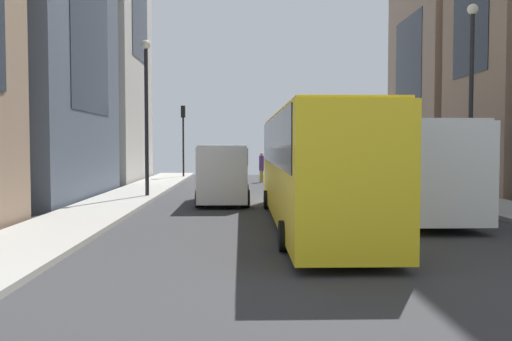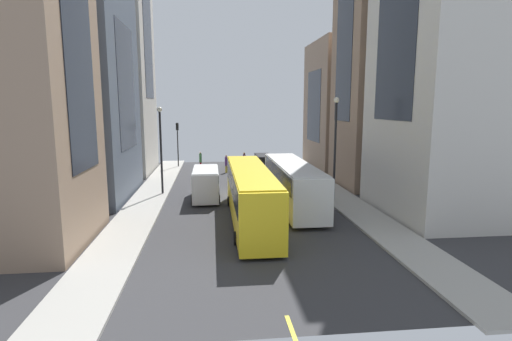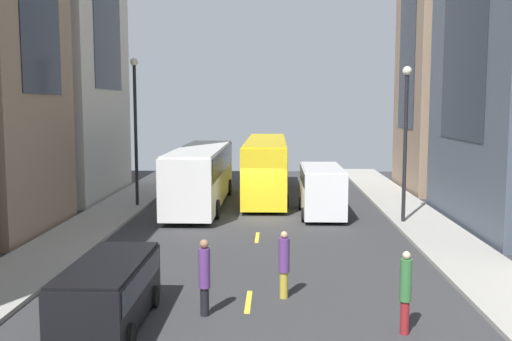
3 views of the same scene
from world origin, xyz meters
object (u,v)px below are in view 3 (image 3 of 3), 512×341
at_px(streetcar_yellow, 266,162).
at_px(car_black_0, 109,288).
at_px(pedestrian_crossing_mid, 204,275).
at_px(pedestrian_waiting_curb, 284,263).
at_px(city_bus_white, 201,171).
at_px(pedestrian_crossing_near, 405,290).
at_px(delivery_van_white, 322,187).

relative_size(streetcar_yellow, car_black_0, 3.04).
bearing_deg(car_black_0, pedestrian_crossing_mid, 18.36).
bearing_deg(pedestrian_waiting_curb, streetcar_yellow, 73.18).
height_order(city_bus_white, pedestrian_waiting_curb, city_bus_white).
bearing_deg(car_black_0, city_bus_white, 89.62).
xyz_separation_m(car_black_0, pedestrian_crossing_near, (7.65, -0.34, 0.14)).
height_order(delivery_van_white, pedestrian_crossing_near, delivery_van_white).
relative_size(car_black_0, pedestrian_waiting_curb, 2.27).
relative_size(delivery_van_white, pedestrian_waiting_curb, 2.69).
distance_m(delivery_van_white, pedestrian_crossing_mid, 15.42).
height_order(car_black_0, pedestrian_crossing_mid, pedestrian_crossing_mid).
bearing_deg(car_black_0, pedestrian_waiting_curb, 26.92).
xyz_separation_m(delivery_van_white, pedestrian_crossing_near, (0.86, -15.93, -0.35)).
bearing_deg(pedestrian_waiting_curb, delivery_van_white, 61.41).
bearing_deg(pedestrian_waiting_curb, car_black_0, -172.39).
relative_size(delivery_van_white, car_black_0, 1.18).
relative_size(city_bus_white, pedestrian_crossing_near, 6.02).
bearing_deg(pedestrian_crossing_mid, car_black_0, 146.99).
height_order(pedestrian_waiting_curb, pedestrian_crossing_mid, pedestrian_crossing_mid).
xyz_separation_m(streetcar_yellow, pedestrian_crossing_near, (3.89, -22.68, -0.97)).
xyz_separation_m(streetcar_yellow, pedestrian_waiting_curb, (0.87, -19.99, -1.03)).
bearing_deg(pedestrian_waiting_curb, pedestrian_crossing_mid, -164.27).
distance_m(pedestrian_crossing_near, pedestrian_crossing_mid, 5.35).
relative_size(delivery_van_white, pedestrian_crossing_near, 2.56).
xyz_separation_m(city_bus_white, car_black_0, (-0.12, -18.48, -0.99)).
height_order(pedestrian_crossing_near, pedestrian_crossing_mid, pedestrian_crossing_near).
bearing_deg(city_bus_white, pedestrian_crossing_near, -68.19).
distance_m(city_bus_white, pedestrian_crossing_mid, 17.84).
bearing_deg(pedestrian_crossing_mid, streetcar_yellow, 35.08).
height_order(car_black_0, pedestrian_crossing_near, pedestrian_crossing_near).
bearing_deg(streetcar_yellow, pedestrian_waiting_curb, -87.51).
distance_m(pedestrian_waiting_curb, pedestrian_crossing_mid, 2.69).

